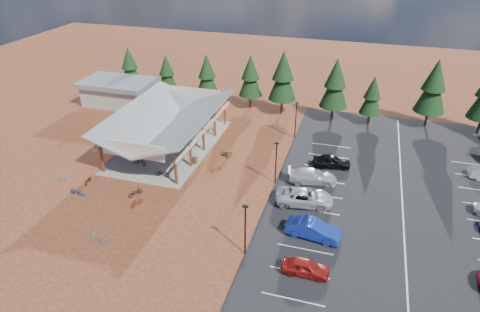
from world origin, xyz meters
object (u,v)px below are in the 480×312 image
bike_1 (144,147)px  bike_13 (98,239)px  bike_4 (162,173)px  bike_pavilion (169,119)px  bike_16 (226,153)px  car_1 (313,229)px  outbuilding (118,92)px  bike_10 (77,191)px  lamp_post_1 (276,160)px  bike_15 (216,168)px  bike_5 (180,151)px  bike_7 (210,128)px  bike_8 (88,181)px  bike_6 (193,141)px  lamp_post_0 (245,226)px  bike_9 (62,177)px  bike_2 (155,133)px  trash_bin_1 (228,154)px  car_2 (304,197)px  bike_0 (140,162)px  car_3 (312,176)px  bike_3 (179,122)px  trash_bin_0 (195,161)px  bike_11 (137,202)px  bike_12 (135,192)px  car_0 (306,267)px  car_4 (332,161)px

bike_1 → bike_13: bearing=-155.5°
bike_4 → bike_pavilion: bearing=17.7°
bike_16 → car_1: (12.61, -12.62, 0.46)m
outbuilding → bike_10: size_ratio=5.85×
lamp_post_1 → bike_15: bearing=176.4°
bike_5 → bike_7: 7.34m
bike_8 → bike_5: bearing=39.5°
bike_8 → bike_6: bearing=46.1°
bike_6 → bike_pavilion: bearing=123.8°
lamp_post_0 → bike_9: size_ratio=3.14×
bike_2 → bike_7: bearing=-79.5°
trash_bin_1 → bike_1: (-10.72, -1.64, 0.17)m
lamp_post_1 → car_2: bearing=-39.3°
lamp_post_1 → bike_0: size_ratio=3.09×
lamp_post_1 → bike_15: 7.61m
bike_15 → bike_2: bearing=13.4°
outbuilding → car_2: size_ratio=1.87×
lamp_post_1 → bike_5: 13.35m
bike_2 → car_3: (22.05, -5.56, 0.25)m
lamp_post_1 → bike_1: lamp_post_1 is taller
bike_pavilion → bike_4: 8.53m
lamp_post_0 → bike_9: lamp_post_0 is taller
bike_pavilion → car_2: bearing=-23.3°
trash_bin_1 → bike_15: (-0.33, -3.70, 0.01)m
lamp_post_0 → bike_7: size_ratio=3.28×
bike_0 → car_2: (20.03, -2.24, 0.32)m
bike_2 → bike_3: bike_2 is taller
lamp_post_0 → car_1: size_ratio=1.01×
trash_bin_0 → bike_2: bearing=145.9°
lamp_post_0 → bike_11: bearing=163.8°
bike_pavilion → lamp_post_1: lamp_post_1 is taller
bike_4 → lamp_post_1: bearing=-79.0°
lamp_post_0 → bike_11: (-12.58, 3.65, -2.50)m
bike_3 → car_3: size_ratio=0.27×
bike_9 → bike_10: size_ratio=0.87×
bike_3 → bike_9: bearing=144.0°
car_1 → car_2: car_1 is taller
bike_16 → bike_8: bearing=-75.8°
bike_0 → bike_8: bearing=149.3°
bike_12 → bike_13: (0.62, -7.82, 0.08)m
car_2 → bike_15: bearing=63.5°
outbuilding → bike_1: outbuilding is taller
outbuilding → car_0: bearing=-40.1°
bike_pavilion → bike_8: bike_pavilion is taller
bike_6 → bike_4: bearing=-172.2°
bike_8 → bike_11: bike_11 is taller
bike_4 → bike_15: size_ratio=1.16×
car_0 → car_3: car_3 is taller
bike_10 → car_2: car_2 is taller
car_4 → bike_15: bearing=102.1°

